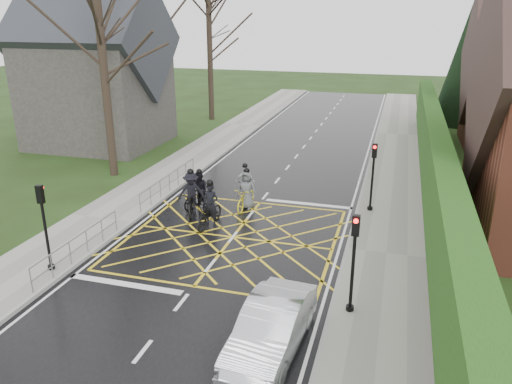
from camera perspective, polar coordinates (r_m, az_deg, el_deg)
The scene contains 22 objects.
ground at distance 20.15m, azimuth -2.67°, elevation -5.19°, with size 120.00×120.00×0.00m, color black.
road at distance 20.15m, azimuth -2.67°, elevation -5.18°, with size 9.00×80.00×0.01m, color black.
sidewalk_right at distance 19.21m, azimuth 14.66°, elevation -6.92°, with size 3.00×80.00×0.15m, color gray.
sidewalk_left at distance 22.64m, azimuth -17.24°, elevation -3.01°, with size 3.00×80.00×0.15m, color gray.
stone_wall at distance 24.72m, azimuth 19.32°, elevation -0.63°, with size 0.50×38.00×0.70m, color slate.
hedge at distance 24.20m, azimuth 19.78°, elevation 3.26°, with size 0.90×38.00×2.80m, color #173C10.
conifer at distance 43.67m, azimuth 23.05°, elevation 13.66°, with size 4.60×4.60×10.00m.
church at distance 35.35m, azimuth -17.93°, elevation 13.05°, with size 8.80×7.80×11.00m.
tree_near at distance 27.68m, azimuth -17.47°, elevation 17.71°, with size 9.24×9.24×11.44m.
tree_mid at distance 35.11m, azimuth -11.60°, elevation 19.62°, with size 10.08×10.08×12.48m.
tree_far at distance 42.15m, azimuth -5.37°, elevation 17.91°, with size 8.40×8.40×10.40m.
railing_south at distance 19.02m, azimuth -19.67°, elevation -5.39°, with size 0.05×5.04×1.03m.
railing_north at distance 24.99m, azimuth -9.89°, elevation 1.50°, with size 0.05×6.04×1.03m.
traffic_light_ne at distance 22.54m, azimuth 13.16°, elevation 1.59°, with size 0.24×0.31×3.21m.
traffic_light_se at distance 14.77m, azimuth 11.02°, elevation -8.19°, with size 0.24×0.31×3.21m.
traffic_light_sw at distance 18.23m, azimuth -22.92°, elevation -3.90°, with size 0.24×0.31×3.21m.
cyclist_rear at distance 21.00m, azimuth -5.27°, elevation -2.21°, with size 0.92×2.17×2.05m.
cyclist_back at distance 22.99m, azimuth -6.47°, elevation -0.16°, with size 1.26×1.92×1.87m.
cyclist_mid at distance 22.39m, azimuth -7.43°, elevation -0.61°, with size 1.46×2.27×2.08m.
cyclist_front at distance 23.98m, azimuth -1.29°, elevation 0.69°, with size 1.02×1.85×1.79m.
cyclist_lead at distance 22.78m, azimuth -1.11°, elevation -0.32°, with size 0.91×2.05×1.95m.
car at distance 13.59m, azimuth 1.75°, elevation -15.26°, with size 1.47×4.22×1.39m, color #BABDC2.
Camera 1 is at (5.97, -17.27, 8.49)m, focal length 35.00 mm.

